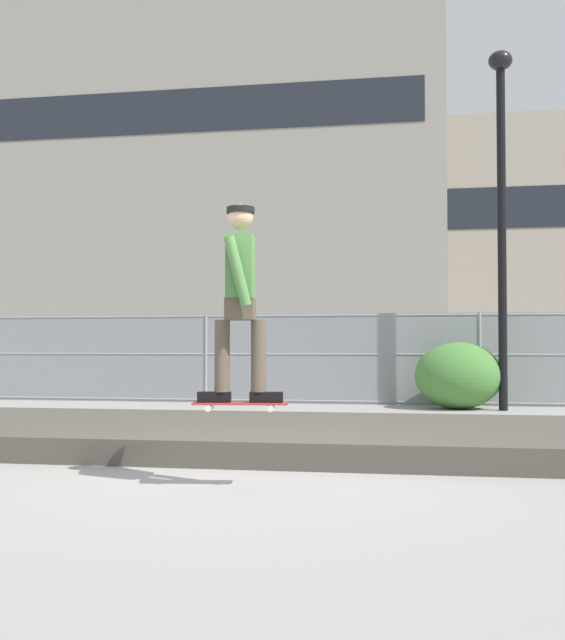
{
  "coord_description": "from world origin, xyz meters",
  "views": [
    {
      "loc": [
        1.61,
        -6.83,
        1.21
      ],
      "look_at": [
        -0.09,
        2.94,
        1.52
      ],
      "focal_mm": 44.11,
      "sensor_mm": 36.0,
      "label": 1
    }
  ],
  "objects_px": {
    "skater": "(240,291)",
    "shrub_left": "(458,376)",
    "skateboard": "(240,404)",
    "street_lamp": "(501,185)",
    "parked_car_near": "(176,360)"
  },
  "relations": [
    {
      "from": "skater",
      "to": "shrub_left",
      "type": "height_order",
      "value": "skater"
    },
    {
      "from": "skateboard",
      "to": "skater",
      "type": "distance_m",
      "value": 0.96
    },
    {
      "from": "street_lamp",
      "to": "shrub_left",
      "type": "xyz_separation_m",
      "value": [
        -0.8,
        0.21,
        -3.54
      ]
    },
    {
      "from": "street_lamp",
      "to": "parked_car_near",
      "type": "distance_m",
      "value": 9.03
    },
    {
      "from": "parked_car_near",
      "to": "skateboard",
      "type": "bearing_deg",
      "value": -70.02
    },
    {
      "from": "skater",
      "to": "street_lamp",
      "type": "height_order",
      "value": "street_lamp"
    },
    {
      "from": "skater",
      "to": "shrub_left",
      "type": "xyz_separation_m",
      "value": [
        2.22,
        8.69,
        -1.04
      ]
    },
    {
      "from": "skater",
      "to": "parked_car_near",
      "type": "height_order",
      "value": "skater"
    },
    {
      "from": "skater",
      "to": "parked_car_near",
      "type": "distance_m",
      "value": 13.1
    },
    {
      "from": "skater",
      "to": "skateboard",
      "type": "bearing_deg",
      "value": 0.0
    },
    {
      "from": "parked_car_near",
      "to": "skater",
      "type": "bearing_deg",
      "value": -70.02
    },
    {
      "from": "shrub_left",
      "to": "parked_car_near",
      "type": "bearing_deg",
      "value": 151.7
    },
    {
      "from": "skateboard",
      "to": "street_lamp",
      "type": "relative_size",
      "value": 0.12
    },
    {
      "from": "street_lamp",
      "to": "skater",
      "type": "bearing_deg",
      "value": -109.57
    },
    {
      "from": "skateboard",
      "to": "street_lamp",
      "type": "xyz_separation_m",
      "value": [
        3.02,
        8.48,
        3.46
      ]
    }
  ]
}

